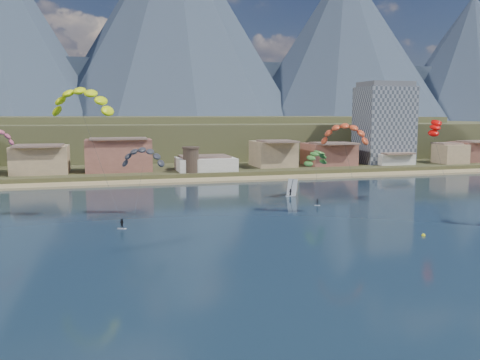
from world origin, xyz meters
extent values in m
plane|color=black|center=(0.00, 0.00, 0.00)|extent=(2400.00, 2400.00, 0.00)
cube|color=tan|center=(0.00, 106.00, 0.25)|extent=(2200.00, 12.00, 0.90)
cube|color=#4C4329|center=(0.00, 560.00, 0.00)|extent=(2200.00, 900.00, 4.00)
cube|color=brown|center=(40.00, 220.00, 9.50)|extent=(320.00, 150.00, 15.00)
cube|color=brown|center=(-40.00, 260.00, 11.00)|extent=(380.00, 170.00, 18.00)
cone|color=#2A3447|center=(100.00, 840.00, 182.00)|extent=(440.00, 440.00, 360.00)
cone|color=#2A3447|center=(400.00, 800.00, 147.00)|extent=(380.00, 380.00, 290.00)
cone|color=#2A3447|center=(680.00, 810.00, 127.00)|extent=(340.00, 340.00, 250.00)
cube|color=#2A3447|center=(0.00, 900.00, 57.00)|extent=(2000.00, 200.00, 110.00)
cube|color=gray|center=(85.00, 128.00, 17.00)|extent=(20.00, 16.00, 30.00)
cube|color=#59595E|center=(85.00, 128.00, 33.00)|extent=(18.00, 14.40, 2.00)
cylinder|color=#47382D|center=(5.00, 114.00, 6.00)|extent=(5.20, 5.20, 8.00)
cylinder|color=#47382D|center=(5.00, 114.00, 10.30)|extent=(5.82, 5.82, 0.60)
cube|color=silver|center=(-19.85, 43.41, 0.05)|extent=(1.70, 1.14, 0.11)
imported|color=black|center=(-19.85, 43.41, 1.06)|extent=(1.14, 1.04, 1.89)
cylinder|color=#262626|center=(-23.19, 48.56, 11.32)|extent=(0.05, 0.05, 23.67)
cube|color=silver|center=(25.41, 56.49, 0.04)|extent=(1.36, 0.85, 0.09)
imported|color=black|center=(25.41, 56.49, 0.84)|extent=(1.11, 0.88, 1.51)
cylinder|color=#262626|center=(27.48, 61.89, 4.75)|extent=(0.05, 0.05, 13.83)
cylinder|color=#262626|center=(-14.82, 51.38, 5.45)|extent=(0.04, 0.04, 13.04)
cylinder|color=#262626|center=(26.37, 41.38, 7.76)|extent=(0.04, 0.04, 16.92)
cylinder|color=#262626|center=(54.47, 50.35, 8.29)|extent=(0.04, 0.04, 17.87)
cube|color=silver|center=(24.13, 70.95, 0.06)|extent=(2.58, 0.97, 0.13)
imported|color=black|center=(24.13, 70.95, 1.03)|extent=(0.94, 0.66, 1.81)
cube|color=white|center=(24.55, 70.95, 2.33)|extent=(1.23, 2.81, 4.33)
sphere|color=#FEFF1A|center=(31.31, 23.90, 0.12)|extent=(0.67, 0.67, 0.67)
camera|label=1|loc=(-22.28, -51.26, 21.25)|focal=37.64mm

